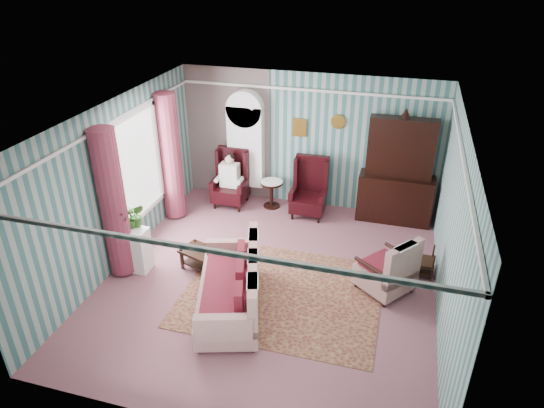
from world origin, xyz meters
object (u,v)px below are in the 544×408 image
(floral_armchair, at_px, (386,268))
(seated_woman, at_px, (230,180))
(dresser_hutch, at_px, (399,168))
(bookcase, at_px, (246,152))
(sofa, at_px, (229,285))
(plant_stand, at_px, (133,249))
(coffee_table, at_px, (207,262))
(round_side_table, at_px, (272,194))
(wingback_left, at_px, (230,179))
(nest_table, at_px, (421,261))
(wingback_right, at_px, (309,188))

(floral_armchair, bearing_deg, seated_woman, 96.19)
(dresser_hutch, bearing_deg, seated_woman, -175.59)
(bookcase, bearing_deg, sofa, -75.76)
(seated_woman, height_order, plant_stand, seated_woman)
(dresser_hutch, bearing_deg, coffee_table, -137.65)
(round_side_table, bearing_deg, floral_armchair, -41.76)
(wingback_left, bearing_deg, nest_table, -20.85)
(wingback_left, distance_m, nest_table, 4.37)
(bookcase, bearing_deg, plant_stand, -108.49)
(round_side_table, xyz_separation_m, plant_stand, (-1.70, -2.90, 0.10))
(coffee_table, bearing_deg, plant_stand, -168.64)
(round_side_table, bearing_deg, wingback_right, -10.01)
(bookcase, xyz_separation_m, coffee_table, (0.22, -2.89, -0.93))
(wingback_right, height_order, round_side_table, wingback_right)
(round_side_table, bearing_deg, coffee_table, -99.32)
(wingback_left, height_order, seated_woman, wingback_left)
(dresser_hutch, xyz_separation_m, seated_woman, (-3.50, -0.27, -0.59))
(seated_woman, bearing_deg, dresser_hutch, 4.41)
(dresser_hutch, distance_m, wingback_right, 1.86)
(round_side_table, bearing_deg, seated_woman, -170.54)
(nest_table, relative_size, plant_stand, 0.68)
(wingback_right, height_order, floral_armchair, wingback_right)
(dresser_hutch, bearing_deg, sofa, -122.41)
(wingback_right, height_order, plant_stand, wingback_right)
(bookcase, height_order, coffee_table, bookcase)
(dresser_hutch, relative_size, floral_armchair, 2.73)
(wingback_left, distance_m, floral_armchair, 4.12)
(floral_armchair, xyz_separation_m, coffee_table, (-3.03, -0.32, -0.24))
(bookcase, relative_size, round_side_table, 3.73)
(dresser_hutch, xyz_separation_m, floral_armchair, (0.00, -2.44, -0.75))
(plant_stand, bearing_deg, sofa, -16.78)
(seated_woman, bearing_deg, nest_table, -20.85)
(nest_table, bearing_deg, round_side_table, 151.80)
(sofa, bearing_deg, round_side_table, -12.21)
(bookcase, relative_size, dresser_hutch, 0.95)
(coffee_table, bearing_deg, wingback_right, 62.77)
(wingback_left, xyz_separation_m, round_side_table, (0.90, 0.15, -0.33))
(bookcase, height_order, round_side_table, bookcase)
(bookcase, xyz_separation_m, floral_armchair, (3.25, -2.56, -0.69))
(nest_table, bearing_deg, dresser_hutch, 107.39)
(dresser_hutch, distance_m, floral_armchair, 2.55)
(nest_table, xyz_separation_m, sofa, (-2.87, -1.80, 0.20))
(plant_stand, bearing_deg, coffee_table, 11.36)
(wingback_left, distance_m, coffee_table, 2.58)
(sofa, distance_m, floral_armchair, 2.59)
(bookcase, height_order, seated_woman, bookcase)
(wingback_right, xyz_separation_m, coffee_table, (-1.28, -2.50, -0.43))
(wingback_right, bearing_deg, bookcase, 165.43)
(nest_table, bearing_deg, floral_armchair, -132.52)
(bookcase, relative_size, wingback_left, 1.79)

